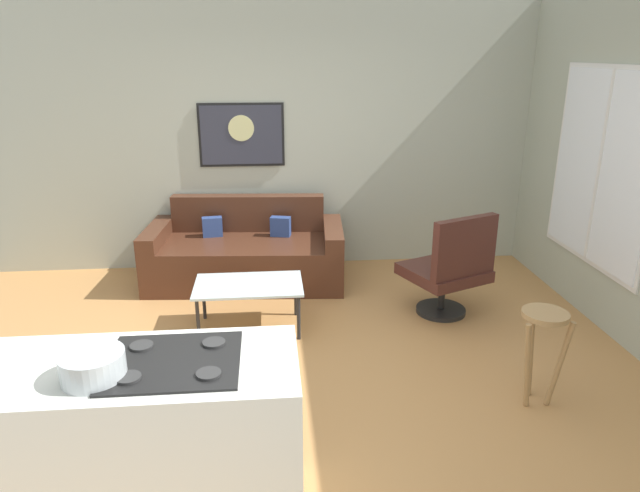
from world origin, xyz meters
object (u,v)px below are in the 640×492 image
(mixing_bowl, at_px, (93,366))
(coffee_table, at_px, (249,288))
(couch, at_px, (246,255))
(wall_painting, at_px, (242,135))
(bar_stool, at_px, (543,335))
(armchair, at_px, (450,268))

(mixing_bowl, bearing_deg, coffee_table, 75.07)
(couch, xyz_separation_m, wall_painting, (-0.01, 0.46, 1.14))
(coffee_table, height_order, mixing_bowl, mixing_bowl)
(couch, height_order, bar_stool, couch)
(bar_stool, distance_m, mixing_bowl, 2.73)
(coffee_table, bearing_deg, mixing_bowl, -104.93)
(couch, relative_size, armchair, 2.12)
(coffee_table, bearing_deg, couch, 92.88)
(coffee_table, xyz_separation_m, armchair, (1.74, 0.08, 0.08))
(couch, height_order, wall_painting, wall_painting)
(bar_stool, bearing_deg, couch, 130.18)
(coffee_table, distance_m, bar_stool, 2.31)
(armchair, bearing_deg, coffee_table, -177.25)
(armchair, xyz_separation_m, mixing_bowl, (-2.33, -2.28, 0.51))
(coffee_table, height_order, wall_painting, wall_painting)
(coffee_table, relative_size, bar_stool, 1.35)
(couch, bearing_deg, armchair, -29.20)
(bar_stool, height_order, wall_painting, wall_painting)
(armchair, relative_size, bar_stool, 1.43)
(couch, relative_size, mixing_bowl, 7.23)
(coffee_table, bearing_deg, armchair, 2.75)
(armchair, bearing_deg, bar_stool, -82.12)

